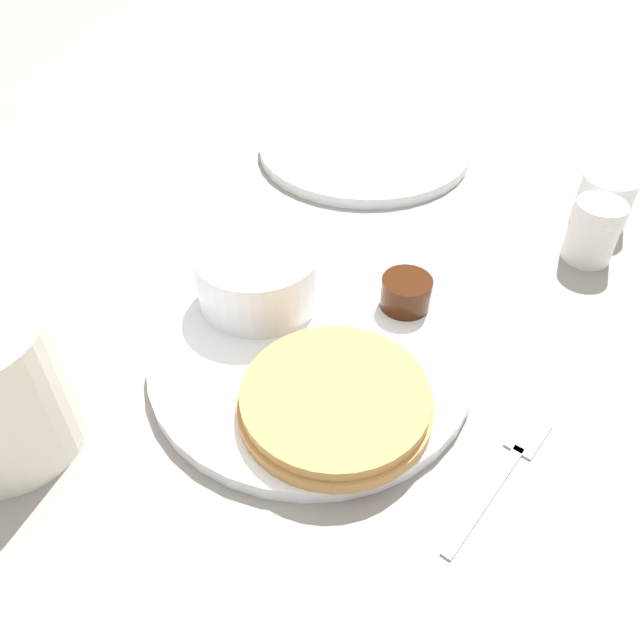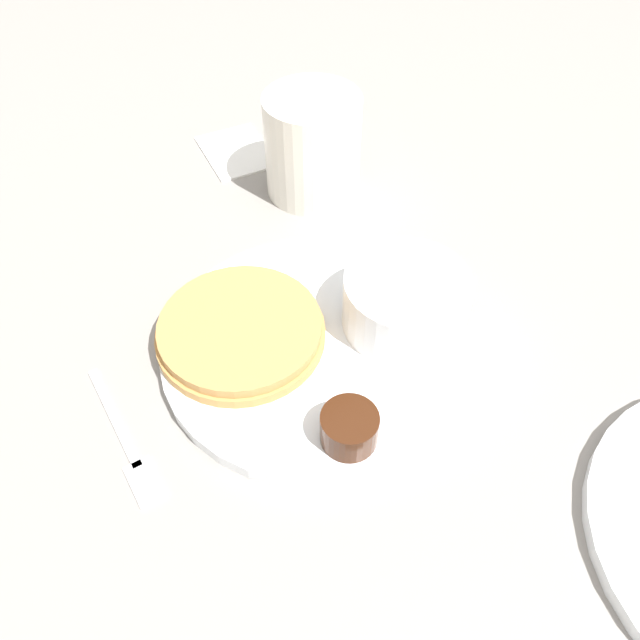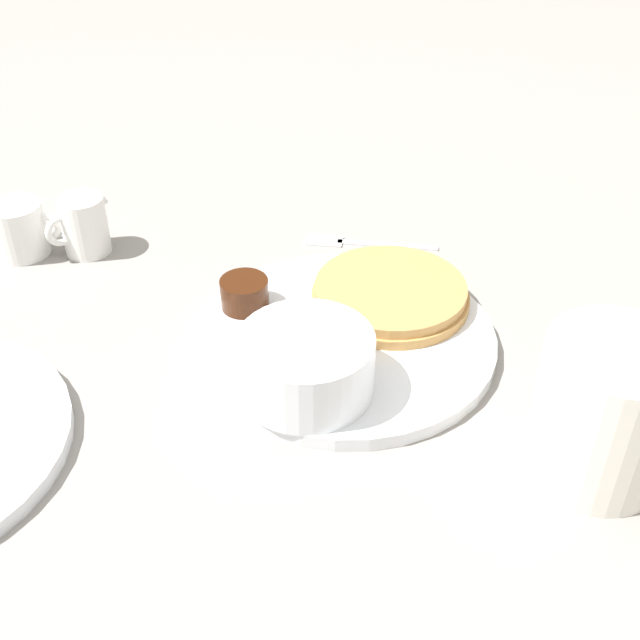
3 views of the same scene
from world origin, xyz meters
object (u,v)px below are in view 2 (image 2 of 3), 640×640
at_px(bowl, 406,300).
at_px(coffee_mug, 312,144).
at_px(plate, 314,345).
at_px(fork, 129,447).

bearing_deg(bowl, coffee_mug, 166.15).
xyz_separation_m(plate, bowl, (0.03, 0.07, 0.03)).
distance_m(plate, fork, 0.16).
bearing_deg(plate, bowl, 70.64).
bearing_deg(plate, fork, -90.47).
height_order(plate, coffee_mug, coffee_mug).
bearing_deg(coffee_mug, fork, -57.73).
bearing_deg(fork, bowl, 83.54).
distance_m(bowl, coffee_mug, 0.21).
bearing_deg(plate, coffee_mug, 145.94).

